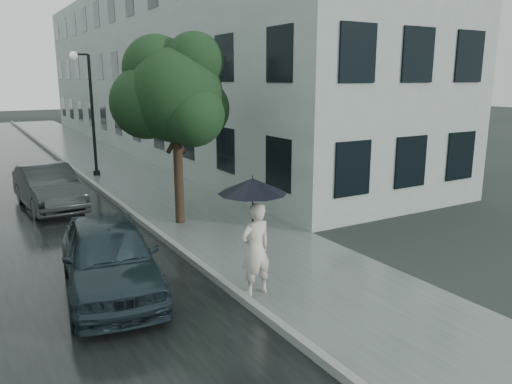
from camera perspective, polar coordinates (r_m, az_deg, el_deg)
ground at (r=10.97m, az=2.70°, el=-8.36°), size 120.00×120.00×0.00m
sidewalk at (r=21.72m, az=-14.37°, el=1.99°), size 3.50×60.00×0.01m
kerb_near at (r=21.29m, az=-19.09°, el=1.65°), size 0.15×60.00×0.15m
building_near at (r=30.15m, az=-9.27°, el=13.78°), size 7.02×36.00×9.00m
pedestrian at (r=9.27m, az=-0.07°, el=-6.55°), size 0.68×0.49×1.76m
umbrella at (r=8.96m, az=-0.40°, el=0.70°), size 1.45×1.45×1.34m
street_tree at (r=13.78m, az=-9.32°, el=11.01°), size 3.31×3.01×5.18m
lamp_post at (r=21.52m, az=-18.66°, el=9.29°), size 0.84×0.36×4.99m
car_near at (r=9.84m, az=-16.39°, el=-7.04°), size 2.23×4.33×1.41m
car_far at (r=16.72m, az=-22.64°, el=0.51°), size 1.71×4.13×1.33m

